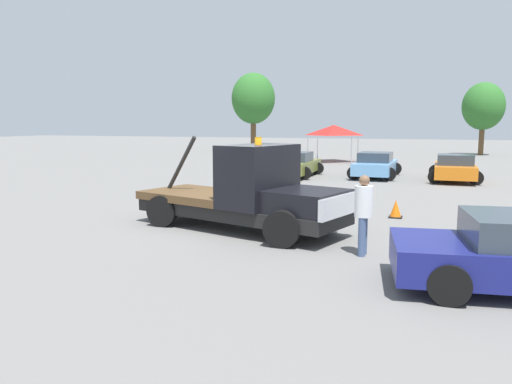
{
  "coord_description": "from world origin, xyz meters",
  "views": [
    {
      "loc": [
        4.95,
        -12.4,
        2.88
      ],
      "look_at": [
        0.5,
        0.0,
        1.05
      ],
      "focal_mm": 35.0,
      "sensor_mm": 36.0,
      "label": 1
    }
  ],
  "objects_px": {
    "parked_car_olive": "(296,165)",
    "traffic_cone": "(396,209)",
    "tree_left": "(253,99)",
    "tow_truck": "(250,195)",
    "parked_car_skyblue": "(375,165)",
    "tree_center": "(483,106)",
    "canopy_tent_red": "(334,130)",
    "parked_car_orange": "(455,168)",
    "person_near_truck": "(364,209)"
  },
  "relations": [
    {
      "from": "tow_truck",
      "to": "parked_car_olive",
      "type": "xyz_separation_m",
      "value": [
        -2.43,
        13.66,
        -0.33
      ]
    },
    {
      "from": "tow_truck",
      "to": "tree_center",
      "type": "height_order",
      "value": "tree_center"
    },
    {
      "from": "parked_car_olive",
      "to": "traffic_cone",
      "type": "relative_size",
      "value": 7.79
    },
    {
      "from": "tree_left",
      "to": "parked_car_olive",
      "type": "bearing_deg",
      "value": -64.61
    },
    {
      "from": "parked_car_skyblue",
      "to": "parked_car_orange",
      "type": "distance_m",
      "value": 3.95
    },
    {
      "from": "parked_car_skyblue",
      "to": "tree_center",
      "type": "bearing_deg",
      "value": -16.33
    },
    {
      "from": "parked_car_olive",
      "to": "canopy_tent_red",
      "type": "xyz_separation_m",
      "value": [
        -0.08,
        10.86,
        1.69
      ]
    },
    {
      "from": "parked_car_olive",
      "to": "traffic_cone",
      "type": "xyz_separation_m",
      "value": [
        5.96,
        -10.37,
        -0.39
      ]
    },
    {
      "from": "parked_car_olive",
      "to": "parked_car_orange",
      "type": "height_order",
      "value": "same"
    },
    {
      "from": "tow_truck",
      "to": "tree_center",
      "type": "xyz_separation_m",
      "value": [
        8.43,
        36.5,
        3.34
      ]
    },
    {
      "from": "tow_truck",
      "to": "parked_car_skyblue",
      "type": "relative_size",
      "value": 1.35
    },
    {
      "from": "parked_car_olive",
      "to": "parked_car_orange",
      "type": "relative_size",
      "value": 1.01
    },
    {
      "from": "traffic_cone",
      "to": "parked_car_skyblue",
      "type": "bearing_deg",
      "value": 99.4
    },
    {
      "from": "tree_center",
      "to": "traffic_cone",
      "type": "bearing_deg",
      "value": -98.38
    },
    {
      "from": "tow_truck",
      "to": "parked_car_orange",
      "type": "xyz_separation_m",
      "value": [
        5.55,
        14.21,
        -0.33
      ]
    },
    {
      "from": "tow_truck",
      "to": "tree_center",
      "type": "bearing_deg",
      "value": 93.77
    },
    {
      "from": "tree_left",
      "to": "tree_center",
      "type": "xyz_separation_m",
      "value": [
        21.51,
        0.39,
        -0.99
      ]
    },
    {
      "from": "parked_car_orange",
      "to": "traffic_cone",
      "type": "height_order",
      "value": "parked_car_orange"
    },
    {
      "from": "tow_truck",
      "to": "traffic_cone",
      "type": "relative_size",
      "value": 11.63
    },
    {
      "from": "parked_car_skyblue",
      "to": "parked_car_orange",
      "type": "xyz_separation_m",
      "value": [
        3.91,
        -0.56,
        -0.0
      ]
    },
    {
      "from": "tree_left",
      "to": "tow_truck",
      "type": "bearing_deg",
      "value": -70.09
    },
    {
      "from": "parked_car_olive",
      "to": "canopy_tent_red",
      "type": "height_order",
      "value": "canopy_tent_red"
    },
    {
      "from": "parked_car_skyblue",
      "to": "traffic_cone",
      "type": "relative_size",
      "value": 8.63
    },
    {
      "from": "person_near_truck",
      "to": "parked_car_orange",
      "type": "relative_size",
      "value": 0.42
    },
    {
      "from": "parked_car_olive",
      "to": "canopy_tent_red",
      "type": "relative_size",
      "value": 1.33
    },
    {
      "from": "parked_car_orange",
      "to": "parked_car_skyblue",
      "type": "bearing_deg",
      "value": 82.0
    },
    {
      "from": "person_near_truck",
      "to": "tree_center",
      "type": "relative_size",
      "value": 0.28
    },
    {
      "from": "parked_car_orange",
      "to": "tree_center",
      "type": "xyz_separation_m",
      "value": [
        2.88,
        22.29,
        3.66
      ]
    },
    {
      "from": "parked_car_orange",
      "to": "tree_center",
      "type": "bearing_deg",
      "value": -7.25
    },
    {
      "from": "parked_car_orange",
      "to": "tree_center",
      "type": "height_order",
      "value": "tree_center"
    },
    {
      "from": "traffic_cone",
      "to": "parked_car_olive",
      "type": "bearing_deg",
      "value": 119.9
    },
    {
      "from": "tree_center",
      "to": "traffic_cone",
      "type": "relative_size",
      "value": 11.68
    },
    {
      "from": "parked_car_skyblue",
      "to": "tree_left",
      "type": "relative_size",
      "value": 0.6
    },
    {
      "from": "parked_car_olive",
      "to": "tree_center",
      "type": "xyz_separation_m",
      "value": [
        10.86,
        22.84,
        3.66
      ]
    },
    {
      "from": "parked_car_orange",
      "to": "parked_car_olive",
      "type": "bearing_deg",
      "value": 94.1
    },
    {
      "from": "parked_car_orange",
      "to": "canopy_tent_red",
      "type": "relative_size",
      "value": 1.32
    },
    {
      "from": "person_near_truck",
      "to": "canopy_tent_red",
      "type": "distance_m",
      "value": 26.63
    },
    {
      "from": "parked_car_orange",
      "to": "canopy_tent_red",
      "type": "bearing_deg",
      "value": 38.15
    },
    {
      "from": "canopy_tent_red",
      "to": "parked_car_skyblue",
      "type": "bearing_deg",
      "value": -66.94
    },
    {
      "from": "parked_car_olive",
      "to": "tree_left",
      "type": "relative_size",
      "value": 0.54
    },
    {
      "from": "parked_car_skyblue",
      "to": "canopy_tent_red",
      "type": "height_order",
      "value": "canopy_tent_red"
    },
    {
      "from": "tree_left",
      "to": "traffic_cone",
      "type": "bearing_deg",
      "value": -63.15
    },
    {
      "from": "tow_truck",
      "to": "tree_left",
      "type": "bearing_deg",
      "value": 126.68
    },
    {
      "from": "parked_car_skyblue",
      "to": "tree_left",
      "type": "height_order",
      "value": "tree_left"
    },
    {
      "from": "parked_car_olive",
      "to": "tree_center",
      "type": "distance_m",
      "value": 25.55
    },
    {
      "from": "canopy_tent_red",
      "to": "traffic_cone",
      "type": "bearing_deg",
      "value": -74.1
    },
    {
      "from": "canopy_tent_red",
      "to": "tree_left",
      "type": "distance_m",
      "value": 15.97
    },
    {
      "from": "parked_car_skyblue",
      "to": "tree_center",
      "type": "height_order",
      "value": "tree_center"
    },
    {
      "from": "tow_truck",
      "to": "tree_left",
      "type": "xyz_separation_m",
      "value": [
        -13.08,
        36.11,
        4.33
      ]
    },
    {
      "from": "parked_car_orange",
      "to": "tree_left",
      "type": "bearing_deg",
      "value": 40.51
    }
  ]
}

